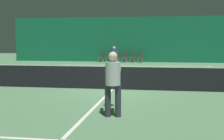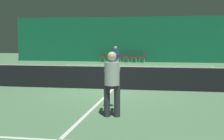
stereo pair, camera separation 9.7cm
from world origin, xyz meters
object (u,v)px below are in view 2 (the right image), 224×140
player_far (116,56)px  courtside_chair_5 (143,57)px  tennis_net (113,77)px  player_near (112,79)px  courtside_chair_1 (111,57)px  courtside_chair_3 (127,57)px  courtside_chair_4 (135,57)px  courtside_chair_2 (119,57)px  courtside_chair_0 (103,57)px

player_far → courtside_chair_5: (1.24, 7.24, -0.42)m
tennis_net → player_near: (0.70, -4.32, 0.46)m
courtside_chair_1 → courtside_chair_3: 1.39m
tennis_net → courtside_chair_4: 14.71m
courtside_chair_4 → tennis_net: bearing=2.0°
player_far → courtside_chair_2: (-0.85, 7.24, -0.42)m
courtside_chair_0 → courtside_chair_4: (2.78, 0.00, 0.00)m
courtside_chair_5 → player_far: bearing=-9.7°
player_near → courtside_chair_3: 19.12m
tennis_net → courtside_chair_3: 14.75m
player_near → courtside_chair_0: bearing=4.8°
tennis_net → player_far: size_ratio=7.76×
player_far → courtside_chair_4: size_ratio=1.84×
courtside_chair_0 → courtside_chair_5: 3.47m
tennis_net → player_near: size_ratio=7.20×
courtside_chair_0 → courtside_chair_2: size_ratio=1.00×
courtside_chair_1 → courtside_chair_4: bearing=90.0°
player_far → courtside_chair_5: player_far is taller
courtside_chair_5 → courtside_chair_2: bearing=-90.0°
courtside_chair_0 → courtside_chair_2: same height
courtside_chair_2 → courtside_chair_3: size_ratio=1.00×
tennis_net → player_near: 4.40m
courtside_chair_1 → courtside_chair_5: size_ratio=1.00×
courtside_chair_4 → courtside_chair_0: bearing=-90.0°
tennis_net → player_far: (-1.06, 7.46, 0.39)m
courtside_chair_0 → courtside_chair_3: (2.08, 0.00, 0.00)m
tennis_net → player_near: player_near is taller
courtside_chair_0 → courtside_chair_3: same height
courtside_chair_0 → courtside_chair_2: bearing=90.0°
courtside_chair_1 → courtside_chair_3: size_ratio=1.00×
player_far → courtside_chair_0: player_far is taller
courtside_chair_2 → courtside_chair_3: 0.69m
player_far → courtside_chair_4: 7.27m
player_near → tennis_net: bearing=2.2°
player_near → courtside_chair_4: player_near is taller
courtside_chair_1 → courtside_chair_2: bearing=90.0°
tennis_net → courtside_chair_3: bearing=94.7°
player_near → courtside_chair_5: bearing=-5.4°
player_far → tennis_net: bearing=-6.8°
courtside_chair_5 → courtside_chair_4: bearing=-90.0°
courtside_chair_4 → player_near: bearing=3.7°
courtside_chair_3 → courtside_chair_4: 0.69m
player_far → courtside_chair_5: 7.36m
courtside_chair_4 → courtside_chair_5: 0.69m
courtside_chair_5 → courtside_chair_0: bearing=-90.0°
courtside_chair_2 → courtside_chair_3: bearing=90.0°
tennis_net → courtside_chair_3: tennis_net is taller
courtside_chair_0 → courtside_chair_4: 2.78m
courtside_chair_2 → player_near: bearing=7.8°
tennis_net → courtside_chair_0: 15.07m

